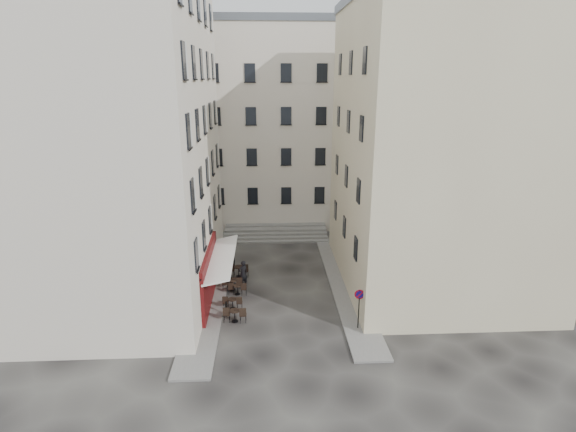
{
  "coord_description": "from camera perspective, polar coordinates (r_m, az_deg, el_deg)",
  "views": [
    {
      "loc": [
        -0.74,
        -24.99,
        13.7
      ],
      "look_at": [
        0.67,
        4.0,
        4.67
      ],
      "focal_mm": 28.0,
      "sensor_mm": 36.0,
      "label": 1
    }
  ],
  "objects": [
    {
      "name": "bistro_table_d",
      "position": [
        30.54,
        -7.08,
        -8.49
      ],
      "size": [
        1.37,
        0.64,
        0.96
      ],
      "color": "black",
      "rests_on": "ground"
    },
    {
      "name": "stone_steps",
      "position": [
        39.86,
        -1.57,
        -2.22
      ],
      "size": [
        9.0,
        3.15,
        0.8
      ],
      "color": "slate",
      "rests_on": "ground"
    },
    {
      "name": "bistro_table_a",
      "position": [
        26.87,
        -6.77,
        -12.31
      ],
      "size": [
        1.35,
        0.64,
        0.95
      ],
      "color": "black",
      "rests_on": "ground"
    },
    {
      "name": "pedestrian",
      "position": [
        30.76,
        -5.73,
        -7.3
      ],
      "size": [
        0.83,
        0.77,
        1.89
      ],
      "primitive_type": "imported",
      "rotation": [
        0.0,
        0.0,
        3.77
      ],
      "color": "black",
      "rests_on": "ground"
    },
    {
      "name": "bollard_mid",
      "position": [
        30.59,
        -7.3,
        -8.38
      ],
      "size": [
        0.12,
        0.12,
        0.98
      ],
      "color": "black",
      "rests_on": "ground"
    },
    {
      "name": "sidewalk_right",
      "position": [
        31.58,
        7.12,
        -8.46
      ],
      "size": [
        2.0,
        18.0,
        0.12
      ],
      "primitive_type": "cube",
      "color": "slate",
      "rests_on": "ground"
    },
    {
      "name": "bollard_near",
      "position": [
        27.49,
        -7.85,
        -11.54
      ],
      "size": [
        0.12,
        0.12,
        0.98
      ],
      "color": "black",
      "rests_on": "ground"
    },
    {
      "name": "bistro_table_c",
      "position": [
        29.93,
        -6.44,
        -9.14
      ],
      "size": [
        1.22,
        0.57,
        0.86
      ],
      "color": "black",
      "rests_on": "ground"
    },
    {
      "name": "bistro_table_e",
      "position": [
        32.39,
        -6.29,
        -6.86
      ],
      "size": [
        1.42,
        0.66,
        1.0
      ],
      "color": "black",
      "rests_on": "ground"
    },
    {
      "name": "sidewalk_left",
      "position": [
        32.26,
        -9.31,
        -7.98
      ],
      "size": [
        2.0,
        22.0,
        0.12
      ],
      "primitive_type": "cube",
      "color": "slate",
      "rests_on": "ground"
    },
    {
      "name": "building_left",
      "position": [
        29.84,
        -22.18,
        9.5
      ],
      "size": [
        12.2,
        16.2,
        20.6
      ],
      "color": "beige",
      "rests_on": "ground"
    },
    {
      "name": "no_parking_sign",
      "position": [
        25.64,
        9.03,
        -10.68
      ],
      "size": [
        0.57,
        0.11,
        2.49
      ],
      "rotation": [
        0.0,
        0.0,
        -0.09
      ],
      "color": "black",
      "rests_on": "ground"
    },
    {
      "name": "building_back",
      "position": [
        44.21,
        -3.18,
        11.56
      ],
      "size": [
        18.2,
        10.2,
        18.6
      ],
      "color": "beige",
      "rests_on": "ground"
    },
    {
      "name": "bistro_table_b",
      "position": [
        28.28,
        -7.05,
        -10.83
      ],
      "size": [
        1.21,
        0.57,
        0.85
      ],
      "color": "black",
      "rests_on": "ground"
    },
    {
      "name": "bollard_far",
      "position": [
        33.77,
        -6.87,
        -5.81
      ],
      "size": [
        0.12,
        0.12,
        0.98
      ],
      "color": "black",
      "rests_on": "ground"
    },
    {
      "name": "cafe_storefront",
      "position": [
        28.78,
        -9.76,
        -7.24
      ],
      "size": [
        1.74,
        7.3,
        3.5
      ],
      "color": "#45090E",
      "rests_on": "ground"
    },
    {
      "name": "ground",
      "position": [
        28.51,
        -0.98,
        -11.44
      ],
      "size": [
        90.0,
        90.0,
        0.0
      ],
      "primitive_type": "plane",
      "color": "black",
      "rests_on": "ground"
    },
    {
      "name": "building_right",
      "position": [
        30.94,
        18.74,
        8.22
      ],
      "size": [
        12.2,
        14.2,
        18.6
      ],
      "color": "#C7B794",
      "rests_on": "ground"
    }
  ]
}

